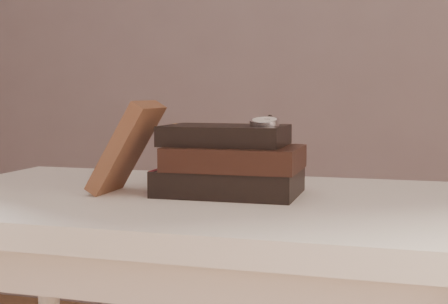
% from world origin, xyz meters
% --- Properties ---
extents(table, '(1.00, 0.60, 0.75)m').
position_xyz_m(table, '(0.00, 0.35, 0.66)').
color(table, silver).
rests_on(table, ground).
extents(book_stack, '(0.25, 0.17, 0.12)m').
position_xyz_m(book_stack, '(0.06, 0.38, 0.81)').
color(book_stack, black).
rests_on(book_stack, table).
extents(journal, '(0.11, 0.11, 0.17)m').
position_xyz_m(journal, '(-0.12, 0.33, 0.83)').
color(journal, '#492A1C').
rests_on(journal, table).
extents(pocket_watch, '(0.05, 0.15, 0.02)m').
position_xyz_m(pocket_watch, '(0.13, 0.37, 0.88)').
color(pocket_watch, silver).
rests_on(pocket_watch, book_stack).
extents(eyeglasses, '(0.10, 0.12, 0.05)m').
position_xyz_m(eyeglasses, '(-0.02, 0.46, 0.82)').
color(eyeglasses, silver).
rests_on(eyeglasses, book_stack).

